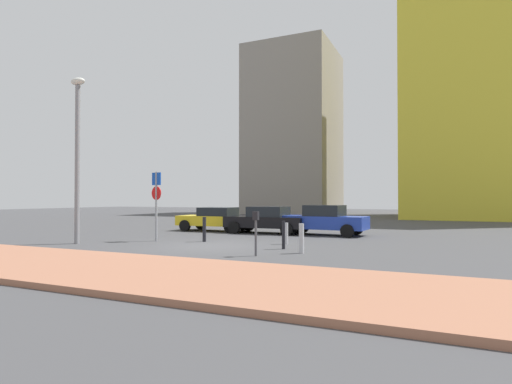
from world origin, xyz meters
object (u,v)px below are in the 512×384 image
at_px(parking_meter, 256,227).
at_px(traffic_bollard_far, 204,229).
at_px(parking_sign_post, 156,197).
at_px(traffic_bollard_near, 284,235).
at_px(parked_car_blue, 324,220).
at_px(traffic_bollard_edge, 286,233).
at_px(street_lamp, 77,146).
at_px(parked_car_black, 267,219).
at_px(traffic_bollard_mid, 301,238).
at_px(parked_car_yellow, 215,219).

xyz_separation_m(parking_meter, traffic_bollard_far, (-3.87, 3.13, -0.40)).
xyz_separation_m(parking_sign_post, parking_meter, (5.92, -2.48, -0.97)).
xyz_separation_m(traffic_bollard_near, traffic_bollard_far, (-4.03, 1.03, 0.02)).
xyz_separation_m(parked_car_blue, traffic_bollard_edge, (-0.26, -4.80, -0.33)).
xyz_separation_m(parked_car_blue, street_lamp, (-8.20, -8.17, 3.28)).
bearing_deg(traffic_bollard_near, traffic_bollard_edge, 106.73).
bearing_deg(parking_sign_post, parked_car_blue, 45.44).
relative_size(parked_car_blue, street_lamp, 0.64).
distance_m(parked_car_black, traffic_bollard_far, 5.18).
bearing_deg(traffic_bollard_far, traffic_bollard_edge, 8.36).
bearing_deg(parking_meter, traffic_bollard_near, 85.65).
bearing_deg(parked_car_black, traffic_bollard_mid, -58.81).
height_order(parked_car_yellow, traffic_bollard_near, parked_car_yellow).
bearing_deg(parked_car_black, street_lamp, -122.78).
distance_m(street_lamp, traffic_bollard_far, 6.29).
bearing_deg(parked_car_blue, parking_sign_post, -134.56).
relative_size(parked_car_yellow, traffic_bollard_edge, 4.83).
xyz_separation_m(parked_car_yellow, street_lamp, (-1.84, -8.16, 3.34)).
distance_m(parking_sign_post, traffic_bollard_near, 6.25).
distance_m(traffic_bollard_far, traffic_bollard_edge, 3.61).
xyz_separation_m(traffic_bollard_mid, traffic_bollard_edge, (-1.44, 2.42, -0.07)).
distance_m(parked_car_blue, traffic_bollard_mid, 7.31).
relative_size(parking_sign_post, traffic_bollard_near, 2.93).
relative_size(parked_car_black, traffic_bollard_mid, 4.32).
bearing_deg(parked_car_blue, traffic_bollard_mid, -80.71).
bearing_deg(traffic_bollard_near, traffic_bollard_far, 165.69).
xyz_separation_m(parked_car_blue, parking_sign_post, (-5.88, -5.97, 1.14)).
bearing_deg(street_lamp, traffic_bollard_near, 12.25).
bearing_deg(traffic_bollard_near, parking_sign_post, 176.46).
bearing_deg(parking_meter, parked_car_black, 110.64).
bearing_deg(parked_car_blue, traffic_bollard_far, -125.76).
bearing_deg(parking_sign_post, parked_car_black, 63.99).
xyz_separation_m(parked_car_yellow, parking_meter, (6.40, -8.44, 0.22)).
bearing_deg(parking_sign_post, street_lamp, -136.49).
relative_size(parking_sign_post, street_lamp, 0.44).
xyz_separation_m(parked_car_black, parking_sign_post, (-2.82, -5.77, 1.17)).
xyz_separation_m(parked_car_black, traffic_bollard_near, (3.27, -6.15, -0.22)).
relative_size(parking_sign_post, traffic_bollard_edge, 3.46).
height_order(parking_meter, traffic_bollard_far, parking_meter).
relative_size(parking_sign_post, traffic_bollard_mid, 3.00).
bearing_deg(parking_sign_post, parking_meter, -22.74).
distance_m(parked_car_yellow, traffic_bollard_edge, 7.75).
height_order(parked_car_blue, parking_sign_post, parking_sign_post).
distance_m(parked_car_yellow, traffic_bollard_near, 9.12).
bearing_deg(parked_car_black, parked_car_yellow, 176.75).
xyz_separation_m(parked_car_yellow, traffic_bollard_mid, (7.54, -7.20, -0.21)).
bearing_deg(parking_sign_post, traffic_bollard_mid, -9.98).
relative_size(parked_car_yellow, parked_car_black, 0.97).
bearing_deg(parked_car_blue, parked_car_black, -176.24).
height_order(parked_car_yellow, street_lamp, street_lamp).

